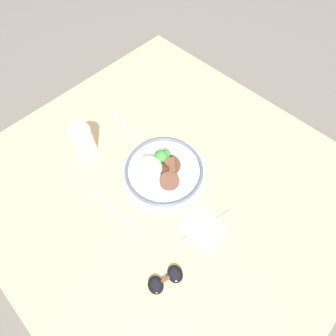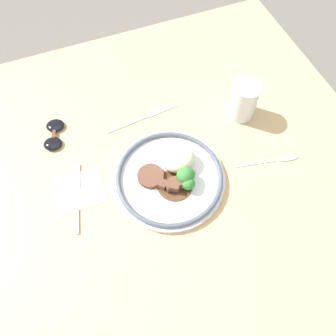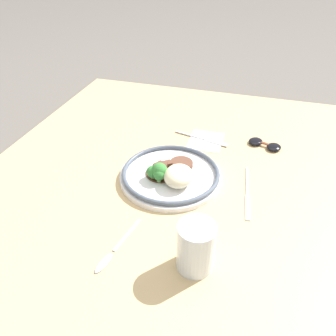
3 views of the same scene
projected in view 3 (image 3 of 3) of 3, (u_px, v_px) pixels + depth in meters
ground_plane at (180, 181)px, 0.94m from camera, size 8.00×8.00×0.00m
dining_table at (180, 177)px, 0.93m from camera, size 1.18×1.09×0.03m
napkin at (206, 141)px, 1.05m from camera, size 0.12×0.10×0.00m
plate at (171, 174)px, 0.88m from camera, size 0.28×0.28×0.06m
juice_glass at (196, 248)px, 0.63m from camera, size 0.07×0.07×0.11m
fork at (206, 140)px, 1.05m from camera, size 0.05×0.18×0.00m
knife at (247, 194)px, 0.84m from camera, size 0.21×0.03×0.00m
spoon at (110, 256)px, 0.68m from camera, size 0.17×0.05×0.01m
sunglasses at (265, 144)px, 1.03m from camera, size 0.08×0.11×0.01m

